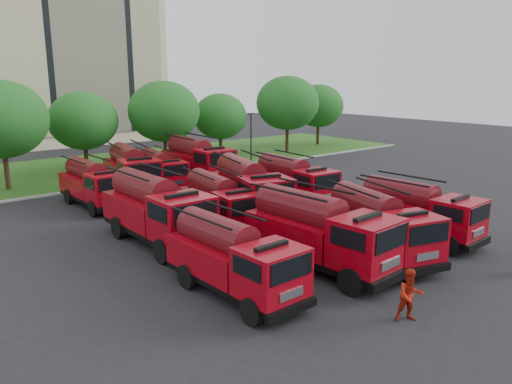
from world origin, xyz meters
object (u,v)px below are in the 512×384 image
Objects in this scene: fire_truck_5 at (220,203)px; fire_truck_8 at (93,184)px; firefighter_1 at (408,320)px; fire_truck_1 at (319,232)px; fire_truck_3 at (417,211)px; fire_truck_0 at (233,258)px; fire_truck_4 at (156,210)px; fire_truck_10 at (160,171)px; fire_truck_6 at (248,189)px; fire_truck_2 at (378,225)px; firefighter_2 at (455,228)px; firefighter_3 at (390,240)px; firefighter_5 at (308,216)px; fire_truck_7 at (293,181)px; fire_truck_9 at (131,171)px; fire_truck_11 at (197,160)px; firefighter_4 at (262,240)px.

fire_truck_8 is (-3.51, 9.52, -0.03)m from fire_truck_5.
fire_truck_1 is at bearing 111.98° from firefighter_1.
fire_truck_3 is 1.02× the size of fire_truck_8.
fire_truck_3 is 3.52× the size of firefighter_1.
fire_truck_0 is 0.87× the size of fire_truck_4.
fire_truck_0 is at bearing 174.04° from fire_truck_3.
fire_truck_3 is 19.74m from fire_truck_10.
fire_truck_6 is (2.66, 8.43, 0.06)m from fire_truck_1.
fire_truck_0 is at bearing -94.80° from fire_truck_8.
fire_truck_10 is at bearing 108.26° from fire_truck_6.
firefighter_2 is at bearing 15.42° from fire_truck_2.
firefighter_1 is 1.12× the size of firefighter_2.
firefighter_3 is at bearing 56.41° from firefighter_2.
firefighter_2 is (8.08, -19.54, -1.45)m from fire_truck_10.
fire_truck_2 is 7.59m from firefighter_5.
fire_truck_3 is 7.02m from firefighter_5.
fire_truck_3 is at bearing -85.40° from fire_truck_7.
fire_truck_6 is 1.26× the size of fire_truck_10.
fire_truck_4 is at bearing 135.09° from firefighter_1.
fire_truck_8 is 1.02× the size of fire_truck_10.
fire_truck_0 is 11.65m from fire_truck_3.
fire_truck_6 reaches higher than fire_truck_9.
fire_truck_6 reaches higher than firefighter_5.
fire_truck_11 is 4.84× the size of firefighter_4.
fire_truck_5 is 13.14m from firefighter_1.
fire_truck_10 is 14.26m from firefighter_4.
fire_truck_5 is (-7.08, 7.95, 0.00)m from fire_truck_3.
firefighter_4 is (-1.68, -14.09, -1.45)m from fire_truck_10.
firefighter_1 is (-1.04, -24.22, -1.73)m from fire_truck_9.
fire_truck_6 reaches higher than firefighter_3.
fire_truck_8 is 3.85× the size of firefighter_2.
firefighter_2 is at bearing -50.65° from fire_truck_9.
fire_truck_11 is 20.63m from firefighter_2.
fire_truck_9 is at bearing 115.40° from fire_truck_2.
firefighter_1 is (-4.35, -4.74, -1.58)m from fire_truck_2.
fire_truck_9 is at bearing 86.75° from fire_truck_1.
fire_truck_10 is 3.95× the size of firefighter_5.
firefighter_1 is (-8.11, -5.06, -1.54)m from fire_truck_3.
fire_truck_0 reaches higher than firefighter_1.
firefighter_4 is (0.64, -14.07, -1.73)m from fire_truck_9.
fire_truck_7 is (4.41, 0.71, -0.20)m from fire_truck_6.
fire_truck_4 is at bearing 145.85° from fire_truck_2.
fire_truck_6 is 14.48m from firefighter_1.
fire_truck_11 is at bearing -120.22° from firefighter_3.
fire_truck_4 is 1.16× the size of fire_truck_8.
fire_truck_2 is at bearing -7.53° from firefighter_3.
fire_truck_8 is at bearing -165.25° from fire_truck_11.
fire_truck_5 is at bearing -145.99° from fire_truck_6.
fire_truck_9 reaches higher than fire_truck_3.
firefighter_3 is (3.53, -18.46, -1.45)m from fire_truck_10.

